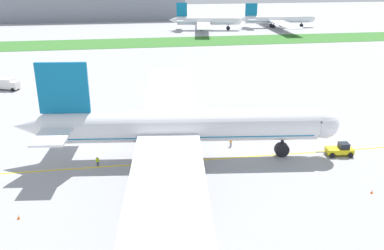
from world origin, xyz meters
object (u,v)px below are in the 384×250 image
(service_truck_baggage_loader, at_px, (7,84))
(parked_airliner_far_left, at_px, (205,21))
(traffic_cone_port_wing, at_px, (372,191))
(traffic_cone_near_nose, at_px, (18,217))
(airliner_foreground, at_px, (177,127))
(ground_crew_marshaller_front, at_px, (187,163))
(pushback_tug, at_px, (340,150))
(ground_crew_wingwalker_starboard, at_px, (97,161))
(ground_crew_wingwalker_port, at_px, (231,141))
(parked_airliner_far_centre, at_px, (277,19))

(service_truck_baggage_loader, xyz_separation_m, parked_airliner_far_left, (70.63, 98.42, 2.91))
(service_truck_baggage_loader, bearing_deg, traffic_cone_port_wing, -44.76)
(traffic_cone_near_nose, height_order, traffic_cone_port_wing, same)
(airliner_foreground, xyz_separation_m, parked_airliner_far_left, (32.18, 146.13, -1.03))
(airliner_foreground, distance_m, traffic_cone_port_wing, 30.48)
(ground_crew_marshaller_front, xyz_separation_m, parked_airliner_far_left, (31.19, 150.30, 3.51))
(ground_crew_marshaller_front, height_order, traffic_cone_port_wing, ground_crew_marshaller_front)
(pushback_tug, relative_size, ground_crew_wingwalker_starboard, 3.90)
(pushback_tug, xyz_separation_m, service_truck_baggage_loader, (-65.69, 50.85, 0.60))
(traffic_cone_near_nose, bearing_deg, ground_crew_wingwalker_starboard, 56.16)
(ground_crew_wingwalker_port, xyz_separation_m, traffic_cone_port_wing, (15.66, -19.05, -0.67))
(service_truck_baggage_loader, height_order, parked_airliner_far_centre, parked_airliner_far_centre)
(parked_airliner_far_left, relative_size, parked_airliner_far_centre, 0.86)
(ground_crew_wingwalker_starboard, bearing_deg, ground_crew_wingwalker_port, 10.76)
(airliner_foreground, distance_m, parked_airliner_far_centre, 165.02)
(traffic_cone_near_nose, xyz_separation_m, parked_airliner_far_left, (54.27, 160.79, 4.23))
(ground_crew_wingwalker_port, bearing_deg, parked_airliner_far_centre, 67.46)
(service_truck_baggage_loader, height_order, parked_airliner_far_left, parked_airliner_far_left)
(ground_crew_wingwalker_port, xyz_separation_m, ground_crew_marshaller_front, (-8.92, -7.46, 0.05))
(traffic_cone_near_nose, distance_m, parked_airliner_far_centre, 188.24)
(pushback_tug, bearing_deg, ground_crew_marshaller_front, -177.74)
(ground_crew_marshaller_front, relative_size, parked_airliner_far_centre, 0.03)
(traffic_cone_port_wing, bearing_deg, airliner_foreground, 148.36)
(airliner_foreground, relative_size, ground_crew_wingwalker_starboard, 52.50)
(ground_crew_wingwalker_port, xyz_separation_m, service_truck_baggage_loader, (-48.35, 44.42, 0.65))
(pushback_tug, relative_size, traffic_cone_port_wing, 10.82)
(service_truck_baggage_loader, relative_size, parked_airliner_far_centre, 0.10)
(parked_airliner_far_centre, bearing_deg, airliner_foreground, -115.28)
(pushback_tug, xyz_separation_m, ground_crew_marshaller_front, (-26.26, -1.04, 0.00))
(ground_crew_marshaller_front, distance_m, parked_airliner_far_left, 153.54)
(ground_crew_marshaller_front, height_order, service_truck_baggage_loader, service_truck_baggage_loader)
(ground_crew_wingwalker_port, distance_m, traffic_cone_near_nose, 36.69)
(service_truck_baggage_loader, bearing_deg, ground_crew_wingwalker_port, -42.57)
(pushback_tug, height_order, traffic_cone_near_nose, pushback_tug)
(ground_crew_marshaller_front, distance_m, service_truck_baggage_loader, 65.17)
(traffic_cone_near_nose, height_order, service_truck_baggage_loader, service_truck_baggage_loader)
(pushback_tug, height_order, ground_crew_wingwalker_port, pushback_tug)
(airliner_foreground, xyz_separation_m, ground_crew_wingwalker_starboard, (-12.97, -1.05, -4.57))
(ground_crew_wingwalker_port, distance_m, service_truck_baggage_loader, 65.66)
(ground_crew_marshaller_front, relative_size, traffic_cone_port_wing, 2.84)
(pushback_tug, bearing_deg, ground_crew_wingwalker_port, 159.66)
(traffic_cone_port_wing, xyz_separation_m, parked_airliner_far_centre, (44.91, 164.96, 3.93))
(parked_airliner_far_centre, bearing_deg, traffic_cone_near_nose, -119.46)
(airliner_foreground, bearing_deg, ground_crew_wingwalker_port, 18.43)
(traffic_cone_near_nose, bearing_deg, parked_airliner_far_centre, 60.54)
(ground_crew_wingwalker_port, bearing_deg, parked_airliner_far_left, 81.14)
(airliner_foreground, distance_m, ground_crew_wingwalker_port, 11.40)
(pushback_tug, distance_m, traffic_cone_near_nose, 50.67)
(ground_crew_wingwalker_port, bearing_deg, pushback_tug, -20.34)
(airliner_foreground, height_order, ground_crew_marshaller_front, airliner_foreground)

